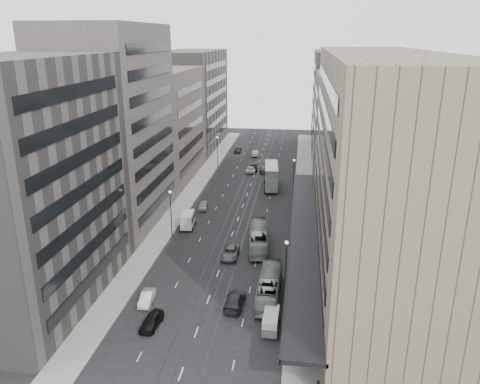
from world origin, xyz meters
The scene contains 29 objects.
ground centered at (0.00, 0.00, 0.00)m, with size 220.00×220.00×0.00m, color black.
sidewalk_right centered at (12.00, 37.50, 0.07)m, with size 4.00×125.00×0.15m, color gray.
sidewalk_left centered at (-12.00, 37.50, 0.07)m, with size 4.00×125.00×0.15m, color gray.
department_store centered at (21.45, 8.00, 14.95)m, with size 19.20×60.00×30.00m.
building_right_mid centered at (21.50, 52.00, 12.00)m, with size 15.00×28.00×24.00m, color #4B4541.
building_right_far centered at (21.50, 82.00, 14.00)m, with size 15.00×32.00×28.00m, color #5A5651.
building_left_a centered at (-21.50, -8.00, 15.00)m, with size 15.00×28.00×30.00m, color #5A5651.
building_left_b centered at (-21.50, 19.00, 17.00)m, with size 15.00×26.00×34.00m, color #4B4541.
building_left_c centered at (-21.50, 46.00, 12.50)m, with size 15.00×28.00×25.00m, color #6A6052.
building_left_d centered at (-21.50, 79.00, 14.00)m, with size 15.00×38.00×28.00m, color #5A5651.
lamp_right_near centered at (9.70, -5.00, 5.20)m, with size 0.44×0.44×8.32m.
lamp_right_far centered at (9.70, 35.00, 5.20)m, with size 0.44×0.44×8.32m.
lamp_left_near centered at (-9.70, 12.00, 5.20)m, with size 0.44×0.44×8.32m.
lamp_left_far centered at (-9.70, 55.00, 5.20)m, with size 0.44×0.44×8.32m.
bus_near centered at (7.67, -4.44, 1.57)m, with size 2.63×11.25×3.13m, color gray.
bus_far centered at (4.88, 10.30, 1.63)m, with size 2.74×11.73×3.27m, color gray.
double_decker centered at (4.76, 40.92, 2.87)m, with size 3.68×9.92×5.32m.
vw_microbus centered at (8.37, -11.51, 1.23)m, with size 1.95×4.12×2.20m.
panel_van centered at (-8.11, 16.57, 1.53)m, with size 2.46×4.54×2.77m.
sedan_0 centered at (-5.35, -12.59, 0.74)m, with size 1.75×4.35×1.48m, color black.
sedan_1 centered at (-7.52, -7.74, 0.69)m, with size 1.46×4.19×1.38m, color silver.
sedan_2 centered at (0.93, 6.33, 0.72)m, with size 2.40×5.21×1.45m, color #545557.
sedan_3 centered at (3.59, -7.07, 0.78)m, with size 2.19×5.38×1.56m, color black.
sedan_4 centered at (-7.39, 26.04, 0.74)m, with size 1.74×4.33×1.48m, color #A7A18B.
sedan_5 centered at (-0.53, 54.73, 0.78)m, with size 1.64×4.71×1.55m, color black.
sedan_6 centered at (-0.99, 53.11, 0.71)m, with size 2.37×5.14×1.43m, color silver.
sedan_7 centered at (2.12, 53.81, 0.73)m, with size 2.05×5.03×1.46m, color #4D4D4F.
sedan_8 centered at (-7.05, 73.17, 0.78)m, with size 1.84×4.58×1.56m, color #272729.
sedan_9 centered at (-1.70, 69.75, 0.80)m, with size 1.68×4.83×1.59m, color beige.
Camera 1 is at (10.91, -57.30, 32.04)m, focal length 35.00 mm.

